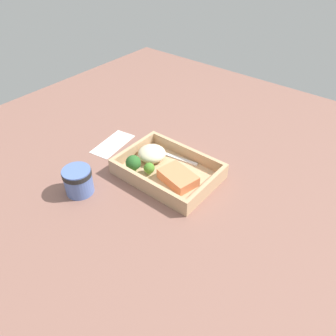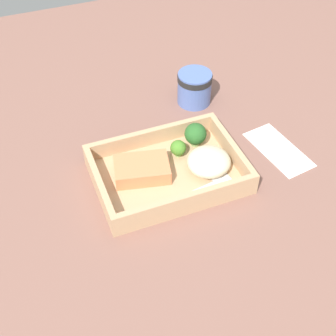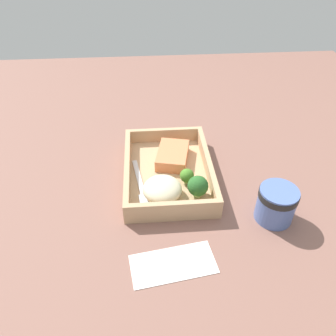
% 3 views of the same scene
% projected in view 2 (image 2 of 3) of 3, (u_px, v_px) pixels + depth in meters
% --- Properties ---
extents(ground_plane, '(1.60, 1.60, 0.02)m').
position_uv_depth(ground_plane, '(168.00, 181.00, 0.93)').
color(ground_plane, brown).
extents(takeout_tray, '(0.29, 0.20, 0.01)m').
position_uv_depth(takeout_tray, '(168.00, 175.00, 0.92)').
color(takeout_tray, tan).
rests_on(takeout_tray, ground_plane).
extents(tray_rim, '(0.29, 0.20, 0.04)m').
position_uv_depth(tray_rim, '(168.00, 167.00, 0.91)').
color(tray_rim, tan).
rests_on(tray_rim, takeout_tray).
extents(salmon_fillet, '(0.12, 0.09, 0.03)m').
position_uv_depth(salmon_fillet, '(142.00, 169.00, 0.91)').
color(salmon_fillet, '#E58051').
rests_on(salmon_fillet, takeout_tray).
extents(mashed_potatoes, '(0.09, 0.09, 0.04)m').
position_uv_depth(mashed_potatoes, '(209.00, 162.00, 0.91)').
color(mashed_potatoes, beige).
rests_on(mashed_potatoes, takeout_tray).
extents(broccoli_floret_1, '(0.05, 0.05, 0.05)m').
position_uv_depth(broccoli_floret_1, '(195.00, 134.00, 0.96)').
color(broccoli_floret_1, '#88A764').
rests_on(broccoli_floret_1, takeout_tray).
extents(broccoli_floret_2, '(0.03, 0.03, 0.04)m').
position_uv_depth(broccoli_floret_2, '(178.00, 148.00, 0.94)').
color(broccoli_floret_2, '#7EA45B').
rests_on(broccoli_floret_2, takeout_tray).
extents(fork, '(0.16, 0.04, 0.00)m').
position_uv_depth(fork, '(200.00, 190.00, 0.88)').
color(fork, silver).
rests_on(fork, takeout_tray).
extents(paper_cup, '(0.08, 0.08, 0.08)m').
position_uv_depth(paper_cup, '(195.00, 86.00, 1.07)').
color(paper_cup, '#536DB1').
rests_on(paper_cup, ground_plane).
extents(receipt_slip, '(0.10, 0.16, 0.00)m').
position_uv_depth(receipt_slip, '(279.00, 149.00, 0.98)').
color(receipt_slip, white).
rests_on(receipt_slip, ground_plane).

